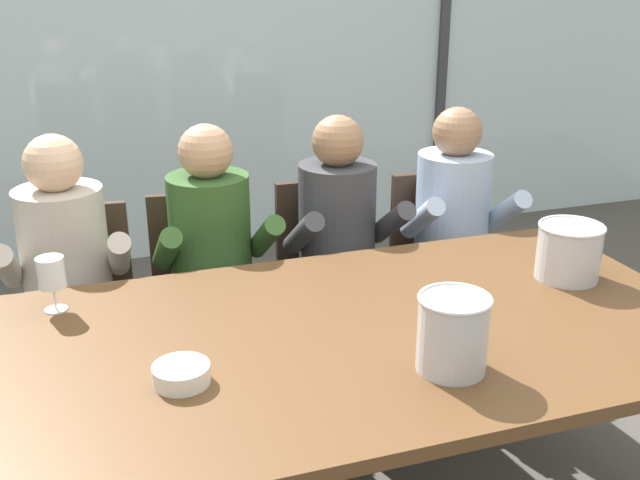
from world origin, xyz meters
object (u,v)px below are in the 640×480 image
object	(u,v)px
person_pale_blue_shirt	(459,230)
ice_bucket_primary	(453,332)
person_olive_shirt	(216,259)
chair_near_curtain	(78,302)
person_beige_jumper	(67,277)
chair_center	(329,267)
person_charcoal_jacket	(344,244)
tasting_bowl	(181,374)
chair_left_of_center	(203,286)
ice_bucket_secondary	(569,251)
dining_table	(357,349)
chair_right_of_center	(442,256)
wine_glass_by_left_taster	(51,274)

from	to	relation	value
person_pale_blue_shirt	ice_bucket_primary	xyz separation A→B (m)	(-0.65, -1.14, 0.19)
person_olive_shirt	ice_bucket_primary	bearing A→B (deg)	-72.19
person_pale_blue_shirt	ice_bucket_primary	distance (m)	1.32
chair_near_curtain	person_beige_jumper	distance (m)	0.23
chair_center	ice_bucket_primary	size ratio (longest dim) A/B	4.25
person_charcoal_jacket	ice_bucket_primary	bearing A→B (deg)	-97.53
chair_center	ice_bucket_primary	bearing A→B (deg)	-94.21
tasting_bowl	person_beige_jumper	bearing A→B (deg)	105.58
chair_near_curtain	tasting_bowl	distance (m)	1.20
chair_left_of_center	ice_bucket_secondary	xyz separation A→B (m)	(1.09, -0.87, 0.35)
dining_table	chair_right_of_center	size ratio (longest dim) A/B	2.40
person_beige_jumper	person_charcoal_jacket	xyz separation A→B (m)	(1.08, 0.00, 0.00)
chair_center	person_pale_blue_shirt	world-z (taller)	person_pale_blue_shirt
person_beige_jumper	person_pale_blue_shirt	size ratio (longest dim) A/B	1.00
chair_left_of_center	ice_bucket_secondary	size ratio (longest dim) A/B	4.07
person_charcoal_jacket	tasting_bowl	size ratio (longest dim) A/B	8.19
chair_right_of_center	person_beige_jumper	distance (m)	1.62
chair_right_of_center	person_beige_jumper	world-z (taller)	person_beige_jumper
chair_left_of_center	person_pale_blue_shirt	bearing A→B (deg)	0.77
chair_near_curtain	chair_left_of_center	distance (m)	0.50
dining_table	chair_right_of_center	world-z (taller)	chair_right_of_center
person_charcoal_jacket	chair_right_of_center	bearing A→B (deg)	12.24
tasting_bowl	chair_center	bearing A→B (deg)	55.25
person_beige_jumper	person_pale_blue_shirt	distance (m)	1.61
chair_left_of_center	tasting_bowl	size ratio (longest dim) A/B	6.03
person_pale_blue_shirt	tasting_bowl	distance (m)	1.66
ice_bucket_secondary	person_beige_jumper	bearing A→B (deg)	155.69
dining_table	person_pale_blue_shirt	distance (m)	1.16
person_olive_shirt	person_charcoal_jacket	xyz separation A→B (m)	(0.53, -0.00, 0.00)
chair_near_curtain	wine_glass_by_left_taster	world-z (taller)	wine_glass_by_left_taster
dining_table	chair_near_curtain	size ratio (longest dim) A/B	2.40
dining_table	ice_bucket_secondary	xyz separation A→B (m)	(0.80, 0.12, 0.17)
dining_table	chair_right_of_center	xyz separation A→B (m)	(0.79, 0.98, -0.18)
chair_near_curtain	tasting_bowl	size ratio (longest dim) A/B	6.03
person_charcoal_jacket	person_pale_blue_shirt	size ratio (longest dim) A/B	1.00
chair_left_of_center	wine_glass_by_left_taster	bearing A→B (deg)	-124.48
chair_near_curtain	person_beige_jumper	world-z (taller)	person_beige_jumper
chair_near_curtain	chair_right_of_center	size ratio (longest dim) A/B	1.00
chair_right_of_center	person_charcoal_jacket	distance (m)	0.57
person_charcoal_jacket	person_pale_blue_shirt	world-z (taller)	same
chair_near_curtain	person_olive_shirt	xyz separation A→B (m)	(0.53, -0.16, 0.17)
chair_right_of_center	person_charcoal_jacket	bearing A→B (deg)	-164.40
person_beige_jumper	wine_glass_by_left_taster	world-z (taller)	person_beige_jumper
chair_center	wine_glass_by_left_taster	world-z (taller)	wine_glass_by_left_taster
person_charcoal_jacket	person_beige_jumper	bearing A→B (deg)	178.56
chair_left_of_center	person_olive_shirt	size ratio (longest dim) A/B	0.74
chair_near_curtain	wine_glass_by_left_taster	distance (m)	0.71
chair_center	person_pale_blue_shirt	bearing A→B (deg)	-16.93
chair_right_of_center	wine_glass_by_left_taster	bearing A→B (deg)	-158.83
chair_center	person_charcoal_jacket	world-z (taller)	person_charcoal_jacket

